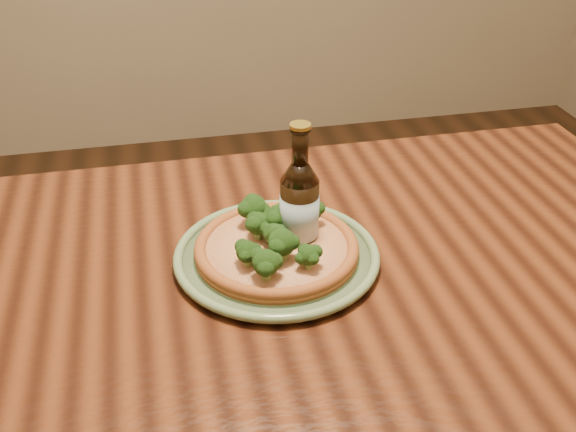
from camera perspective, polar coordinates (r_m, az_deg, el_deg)
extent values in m
cube|color=#4B2110|center=(0.91, -8.00, -9.20)|extent=(1.60, 0.90, 0.04)
cylinder|color=#4B2110|center=(1.63, 18.27, -6.58)|extent=(0.07, 0.07, 0.71)
cylinder|color=#637953|center=(0.98, -0.96, -3.60)|extent=(0.27, 0.27, 0.01)
torus|color=#637953|center=(0.97, -0.97, -3.27)|extent=(0.30, 0.30, 0.01)
torus|color=#637953|center=(0.97, -0.96, -3.31)|extent=(0.24, 0.24, 0.01)
cylinder|color=brown|center=(0.97, -0.97, -3.02)|extent=(0.23, 0.23, 0.01)
torus|color=brown|center=(0.97, -0.97, -2.63)|extent=(0.24, 0.24, 0.02)
cylinder|color=beige|center=(0.97, -0.97, -2.63)|extent=(0.20, 0.20, 0.01)
sphere|color=#2A541A|center=(1.00, 1.96, 0.36)|extent=(0.03, 0.03, 0.03)
sphere|color=#2A541A|center=(0.88, -1.89, -3.97)|extent=(0.05, 0.05, 0.04)
sphere|color=#2A541A|center=(0.97, -2.54, -0.64)|extent=(0.05, 0.05, 0.03)
sphere|color=#2A541A|center=(0.91, -3.47, -3.04)|extent=(0.04, 0.04, 0.03)
sphere|color=#2A541A|center=(0.92, -0.51, -2.24)|extent=(0.05, 0.05, 0.04)
sphere|color=#2A541A|center=(0.95, -1.22, -1.51)|extent=(0.04, 0.04, 0.03)
sphere|color=#2A541A|center=(0.97, -0.81, -0.13)|extent=(0.05, 0.05, 0.04)
sphere|color=#2A541A|center=(0.97, 0.99, -0.11)|extent=(0.05, 0.05, 0.04)
sphere|color=#2A541A|center=(0.91, 1.75, -3.33)|extent=(0.03, 0.03, 0.03)
sphere|color=#2A541A|center=(1.00, -2.92, 0.74)|extent=(0.04, 0.04, 0.04)
cylinder|color=black|center=(0.97, 0.97, -0.09)|extent=(0.06, 0.06, 0.12)
cone|color=black|center=(0.93, 1.01, 3.75)|extent=(0.06, 0.06, 0.03)
cylinder|color=black|center=(0.91, 1.03, 5.96)|extent=(0.02, 0.02, 0.05)
torus|color=black|center=(0.90, 1.04, 7.28)|extent=(0.03, 0.03, 0.00)
cylinder|color=#A58C33|center=(0.90, 1.05, 7.64)|extent=(0.03, 0.03, 0.01)
cylinder|color=#9DB1BE|center=(0.97, 0.97, 0.11)|extent=(0.06, 0.06, 0.06)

